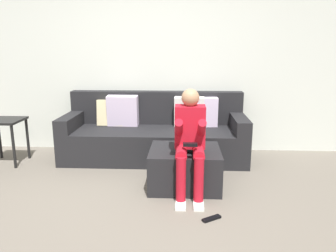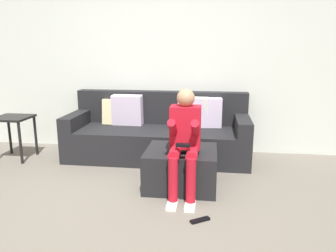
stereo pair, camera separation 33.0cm
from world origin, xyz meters
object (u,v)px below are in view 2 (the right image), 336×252
couch_sectional (158,134)px  remote_near_ottoman (200,220)px  ottoman (181,168)px  person_seated (185,137)px  side_table (13,125)px

couch_sectional → remote_near_ottoman: (0.65, -1.74, -0.32)m
ottoman → remote_near_ottoman: bearing=-72.2°
person_seated → side_table: bearing=161.1°
ottoman → remote_near_ottoman: (0.24, -0.75, -0.20)m
ottoman → couch_sectional: bearing=112.7°
ottoman → side_table: 2.45m
ottoman → remote_near_ottoman: size_ratio=4.12×
ottoman → side_table: bearing=164.8°
side_table → remote_near_ottoman: (2.59, -1.39, -0.47)m
remote_near_ottoman → ottoman: bearing=74.3°
person_seated → side_table: 2.54m
couch_sectional → remote_near_ottoman: size_ratio=13.28×
couch_sectional → ottoman: 1.08m
couch_sectional → side_table: 1.97m
couch_sectional → side_table: bearing=-169.8°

